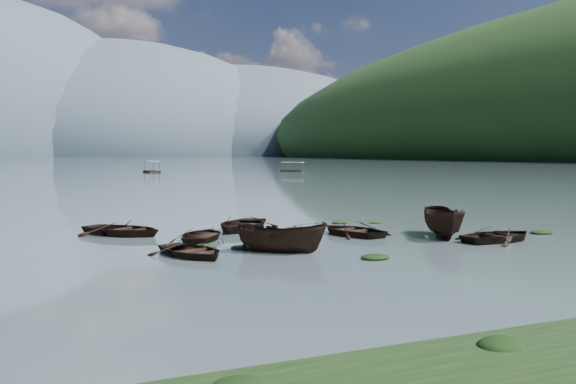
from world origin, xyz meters
name	(u,v)px	position (x,y,z in m)	size (l,w,h in m)	color
ground_plane	(406,255)	(0.00, 0.00, 0.00)	(2400.00, 2400.00, 0.00)	#526367
haze_mtn_c	(115,156)	(140.00, 900.00, 0.00)	(520.00, 520.00, 260.00)	#475666
haze_mtn_d	(235,155)	(320.00, 900.00, 0.00)	(520.00, 520.00, 220.00)	#475666
rowboat_0	(192,256)	(-8.36, 3.45, 0.00)	(2.85, 3.99, 0.83)	black
rowboat_1	(203,239)	(-6.40, 8.26, 0.00)	(2.83, 3.97, 0.82)	black
rowboat_2	(281,253)	(-4.55, 2.80, 0.00)	(1.53, 4.06, 1.57)	black
rowboat_3	(352,235)	(1.27, 6.69, 0.00)	(3.03, 4.24, 0.88)	black
rowboat_4	(499,241)	(6.66, 1.65, 0.00)	(3.14, 4.40, 0.91)	black
rowboat_5	(444,237)	(5.10, 3.93, 0.00)	(1.78, 4.72, 1.82)	black
rowboat_6	(123,235)	(-9.71, 11.66, 0.00)	(3.35, 4.69, 0.97)	black
rowboat_7	(241,230)	(-3.29, 11.10, 0.00)	(3.51, 4.91, 1.02)	black
weed_clump_0	(242,249)	(-5.71, 4.59, 0.00)	(1.02, 0.84, 0.22)	black
weed_clump_1	(193,249)	(-7.77, 5.26, 0.00)	(0.92, 0.74, 0.20)	black
weed_clump_2	(375,259)	(-1.75, -0.33, 0.00)	(1.23, 0.98, 0.27)	black
weed_clump_3	(376,223)	(5.39, 10.86, 0.00)	(0.81, 0.69, 0.18)	black
weed_clump_4	(542,234)	(10.75, 2.90, 0.00)	(1.29, 1.03, 0.27)	black
weed_clump_5	(204,248)	(-7.20, 5.46, 0.00)	(1.15, 0.93, 0.24)	black
weed_clump_6	(295,229)	(-0.40, 10.23, 0.00)	(1.00, 0.84, 0.21)	black
weed_clump_7	(340,223)	(3.39, 11.73, 0.00)	(1.01, 0.81, 0.22)	black
pontoon_centre	(152,172)	(15.65, 117.14, 0.00)	(2.58, 6.19, 2.37)	black
pontoon_right	(292,171)	(46.36, 110.33, 0.00)	(2.21, 5.31, 2.03)	black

